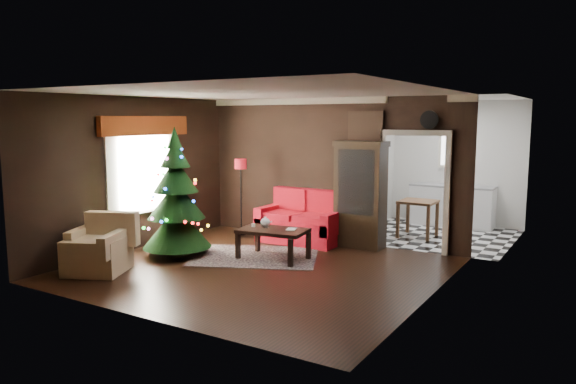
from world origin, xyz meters
The scene contains 26 objects.
floor centered at (0.00, 0.00, 0.00)m, with size 5.50×5.50×0.00m, color black.
ceiling centered at (0.00, 0.00, 2.80)m, with size 5.50×5.50×0.00m, color white.
wall_back centered at (0.00, 2.50, 1.40)m, with size 5.50×5.50×0.00m, color black.
wall_front centered at (0.00, -2.50, 1.40)m, with size 5.50×5.50×0.00m, color black.
wall_left centered at (-2.75, 0.00, 1.40)m, with size 5.50×5.50×0.00m, color black.
wall_right centered at (2.75, 0.00, 1.40)m, with size 5.50×5.50×0.00m, color black.
doorway centered at (1.70, 2.50, 1.05)m, with size 1.10×0.10×2.10m, color silver, non-canonical shape.
left_window centered at (-2.71, 0.20, 1.45)m, with size 0.05×1.60×1.40m, color white.
valance centered at (-2.63, 0.20, 2.27)m, with size 0.12×2.10×0.35m, color maroon.
kitchen_floor centered at (1.70, 4.00, 0.00)m, with size 3.00×3.00×0.00m, color white.
kitchen_window centered at (1.70, 5.45, 1.70)m, with size 0.70×0.06×0.70m, color white.
rug centered at (-0.51, 0.64, 0.01)m, with size 2.14×1.55×0.01m, color #503947.
loveseat centered at (-0.40, 2.05, 0.50)m, with size 1.70×0.90×1.00m, color maroon, non-canonical shape.
curio_cabinet centered at (0.75, 2.27, 0.95)m, with size 0.90×0.45×1.90m, color black, non-canonical shape.
floor_lamp centered at (-1.68, 1.82, 0.83)m, with size 0.26×0.26×1.54m, color black, non-canonical shape.
christmas_tree centered at (-1.75, 0.01, 1.05)m, with size 1.20×1.20×2.28m, color black, non-canonical shape.
armchair centered at (-2.08, -1.44, 0.46)m, with size 0.89×0.89×0.91m, color tan, non-canonical shape.
coffee_table centered at (-0.15, 0.65, 0.27)m, with size 1.15×0.69×0.52m, color black, non-canonical shape.
teapot centered at (-0.34, 0.70, 0.62)m, with size 0.19×0.19×0.18m, color silver, non-canonical shape.
cup_a centered at (-0.31, 0.70, 0.55)m, with size 0.06×0.06×0.05m, color white.
cup_b centered at (-0.56, 0.66, 0.55)m, with size 0.06×0.06×0.06m, color silver.
book centered at (0.07, 0.75, 0.64)m, with size 0.16×0.02×0.22m, color tan.
wall_clock centered at (1.95, 2.45, 2.38)m, with size 0.32×0.32×0.06m, color silver.
painting centered at (0.75, 2.46, 2.25)m, with size 0.62×0.05×0.52m, color tan.
kitchen_counter centered at (1.70, 5.20, 0.45)m, with size 1.80×0.60×0.90m, color white.
kitchen_table centered at (1.40, 3.70, 0.38)m, with size 0.70×0.70×0.75m, color brown, non-canonical shape.
Camera 1 is at (4.78, -7.00, 2.40)m, focal length 33.87 mm.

